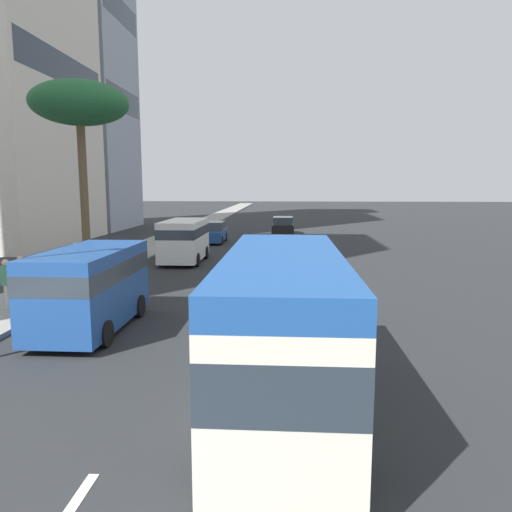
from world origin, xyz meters
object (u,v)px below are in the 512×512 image
van_seventh (184,238)px  pedestrian_mid_block (21,276)px  car_fourth (212,233)px  car_sixth (290,291)px  pedestrian_near_lamp (76,261)px  van_third (90,284)px  pedestrian_by_tree (7,282)px  car_lead (285,252)px  palm_tree (80,106)px  car_second (283,226)px  minibus_fifth (283,327)px

van_seventh → pedestrian_mid_block: (-10.03, 3.85, -0.32)m
car_fourth → car_sixth: car_fourth is taller
van_seventh → car_sixth: bearing=29.3°
van_seventh → pedestrian_mid_block: 10.74m
pedestrian_near_lamp → pedestrian_mid_block: (-3.12, 0.68, -0.10)m
van_third → pedestrian_by_tree: 3.91m
van_third → pedestrian_mid_block: 4.77m
car_lead → van_third: size_ratio=0.83×
car_fourth → pedestrian_by_tree: bearing=-10.2°
car_fourth → palm_tree: palm_tree is taller
car_fourth → pedestrian_mid_block: 19.91m
car_fourth → car_lead: bearing=27.6°
pedestrian_near_lamp → pedestrian_by_tree: (-4.40, 0.45, -0.04)m
car_sixth → car_second: bearing=1.0°
car_second → car_sixth: bearing=-179.0°
car_second → palm_tree: (-21.26, 8.89, 7.05)m
pedestrian_by_tree → car_sixth: bearing=8.3°
car_second → van_seventh: size_ratio=0.90×
car_sixth → pedestrian_mid_block: pedestrian_mid_block is taller
van_seventh → pedestrian_near_lamp: bearing=-24.6°
pedestrian_mid_block → car_second: bearing=-162.3°
car_lead → palm_tree: size_ratio=0.47×
car_lead → van_seventh: 5.79m
car_second → palm_tree: size_ratio=0.49×
van_third → pedestrian_by_tree: size_ratio=2.93×
car_lead → pedestrian_mid_block: bearing=133.3°
minibus_fifth → palm_tree: (12.83, 9.16, 6.12)m
car_lead → car_fourth: bearing=27.6°
car_lead → van_third: 13.16m
car_lead → pedestrian_by_tree: pedestrian_by_tree is taller
van_third → car_sixth: 6.46m
pedestrian_by_tree → palm_tree: (6.25, -0.14, 6.70)m
car_fourth → car_sixth: bearing=16.1°
pedestrian_near_lamp → pedestrian_mid_block: 3.19m
minibus_fifth → pedestrian_by_tree: bearing=54.7°
car_lead → van_third: bearing=154.2°
car_lead → pedestrian_near_lamp: (-5.82, 8.82, 0.37)m
car_fourth → minibus_fifth: 27.94m
pedestrian_mid_block → palm_tree: (4.97, -0.37, 6.76)m
car_fourth → van_seventh: van_seventh is taller
minibus_fifth → palm_tree: size_ratio=0.80×
pedestrian_near_lamp → pedestrian_by_tree: size_ratio=1.04×
van_third → car_sixth: (2.46, -5.93, -0.66)m
car_sixth → palm_tree: bearing=59.9°
pedestrian_mid_block → pedestrian_near_lamp: bearing=-155.2°
pedestrian_mid_block → pedestrian_by_tree: bearing=47.1°
car_second → van_seventh: bearing=161.5°
pedestrian_by_tree → van_seventh: bearing=75.5°
van_seventh → pedestrian_by_tree: van_seventh is taller
pedestrian_mid_block → palm_tree: bearing=-147.2°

